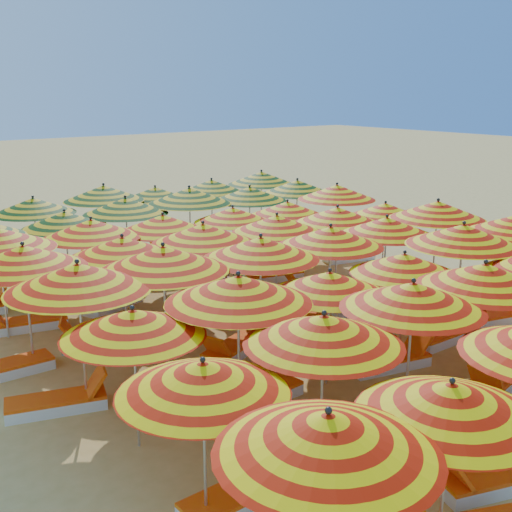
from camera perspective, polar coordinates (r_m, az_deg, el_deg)
name	(u,v)px	position (r m, az deg, el deg)	size (l,w,h in m)	color
ground	(269,325)	(15.39, 1.13, -6.15)	(120.00, 120.00, 0.00)	#E2B764
umbrella_0	(328,434)	(6.61, 6.40, -15.46)	(3.04, 3.04, 2.47)	silver
umbrella_1	(451,400)	(7.79, 16.92, -12.17)	(2.63, 2.63, 2.33)	silver
umbrella_6	(203,378)	(8.01, -4.73, -10.76)	(2.90, 2.90, 2.33)	silver
umbrella_7	(324,330)	(9.19, 6.04, -6.56)	(3.05, 3.05, 2.46)	silver
umbrella_8	(413,296)	(10.72, 13.76, -3.47)	(3.15, 3.15, 2.52)	silver
umbrella_9	(485,276)	(12.06, 19.65, -1.70)	(2.92, 2.92, 2.56)	silver
umbrella_12	(133,323)	(9.84, -10.88, -5.88)	(2.46, 2.46, 2.35)	silver
umbrella_13	(238,289)	(10.50, -1.59, -2.98)	(2.63, 2.63, 2.61)	silver
umbrella_14	(329,283)	(11.85, 6.55, -2.37)	(2.66, 2.66, 2.30)	silver
umbrella_15	(404,264)	(13.26, 13.04, -0.67)	(2.43, 2.43, 2.33)	silver
umbrella_16	(463,235)	(14.84, 17.93, 1.78)	(3.14, 3.14, 2.66)	silver
umbrella_18	(78,277)	(11.38, -15.55, -1.82)	(2.58, 2.58, 2.67)	silver
umbrella_19	(163,258)	(12.28, -8.24, -0.22)	(3.08, 3.08, 2.67)	silver
umbrella_20	(261,248)	(13.20, 0.42, 0.71)	(3.13, 3.13, 2.60)	silver
umbrella_21	(330,237)	(14.49, 6.63, 1.72)	(3.05, 3.05, 2.55)	silver
umbrella_22	(387,226)	(16.14, 11.53, 2.62)	(2.63, 2.63, 2.48)	silver
umbrella_23	(438,210)	(17.60, 15.84, 3.95)	(3.10, 3.10, 2.68)	silver
umbrella_24	(24,257)	(13.31, -19.96, -0.09)	(2.86, 2.86, 2.60)	silver
umbrella_25	(122,247)	(13.99, -11.79, 0.77)	(2.78, 2.78, 2.48)	silver
umbrella_26	(203,234)	(14.77, -4.74, 1.99)	(2.88, 2.88, 2.55)	silver
umbrella_27	(277,224)	(16.28, 1.86, 2.89)	(2.71, 2.71, 2.44)	silver
umbrella_28	(337,215)	(17.47, 7.25, 3.62)	(2.75, 2.75, 2.44)	silver
umbrella_29	(385,210)	(18.77, 11.41, 4.00)	(2.71, 2.71, 2.36)	silver
umbrella_31	(91,229)	(15.92, -14.43, 2.37)	(3.06, 3.06, 2.50)	silver
umbrella_32	(163,223)	(16.50, -8.28, 2.89)	(2.47, 2.47, 2.43)	silver
umbrella_33	(233,215)	(17.97, -2.07, 3.68)	(2.67, 2.67, 2.32)	silver
umbrella_34	(287,209)	(18.76, 2.80, 4.22)	(2.45, 2.45, 2.34)	silver
umbrella_35	(337,192)	(20.44, 7.19, 5.65)	(3.17, 3.17, 2.61)	silver
umbrella_37	(65,220)	(17.61, -16.63, 3.10)	(2.47, 2.47, 2.41)	silver
umbrella_38	(126,206)	(18.54, -11.52, 4.38)	(2.89, 2.89, 2.55)	silver
umbrella_39	(189,196)	(19.36, -5.95, 5.34)	(3.30, 3.30, 2.67)	silver
umbrella_40	(250,194)	(20.43, -0.57, 5.54)	(3.11, 3.11, 2.52)	silver
umbrella_41	(297,187)	(21.82, 3.69, 6.16)	(2.81, 2.81, 2.54)	silver
umbrella_43	(33,206)	(19.44, -19.18, 4.24)	(2.95, 2.95, 2.52)	silver
umbrella_44	(104,193)	(20.46, -13.38, 5.47)	(2.78, 2.78, 2.64)	silver
umbrella_45	(155,194)	(21.33, -8.94, 5.49)	(2.94, 2.94, 2.41)	silver
umbrella_46	(212,186)	(22.14, -3.98, 6.20)	(2.52, 2.52, 2.51)	silver
umbrella_47	(261,178)	(23.51, 0.48, 6.95)	(2.55, 2.55, 2.60)	silver
lounger_1	(492,479)	(10.12, 20.21, -18.10)	(1.83, 1.09, 0.69)	white
lounger_5	(243,494)	(9.27, -1.18, -20.42)	(1.75, 0.63, 0.69)	white
lounger_6	(335,439)	(10.52, 7.01, -15.87)	(1.83, 1.04, 0.69)	white
lounger_7	(392,428)	(10.98, 12.03, -14.70)	(1.74, 0.62, 0.69)	white
lounger_8	(498,381)	(13.10, 20.72, -10.32)	(1.81, 0.91, 0.69)	white
lounger_11	(257,396)	(11.71, 0.08, -12.36)	(1.77, 0.72, 0.69)	white
lounger_12	(391,361)	(13.39, 11.88, -9.08)	(1.82, 0.96, 0.69)	white
lounger_13	(446,335)	(15.00, 16.53, -6.73)	(1.74, 0.59, 0.69)	white
lounger_14	(499,316)	(16.60, 20.81, -5.01)	(1.82, 0.98, 0.69)	white
lounger_15	(59,402)	(12.03, -17.11, -12.30)	(1.83, 1.06, 0.69)	white
lounger_16	(233,349)	(13.68, -2.03, -8.23)	(1.82, 1.18, 0.69)	white
lounger_17	(302,327)	(14.87, 4.14, -6.32)	(1.82, 1.25, 0.69)	white
lounger_18	(362,307)	(16.33, 9.44, -4.53)	(1.83, 1.08, 0.69)	white
lounger_19	(412,292)	(17.79, 13.70, -3.14)	(1.81, 0.92, 0.69)	white
lounger_20	(5,368)	(13.69, -21.38, -9.28)	(1.73, 0.59, 0.69)	white
lounger_21	(101,341)	(14.46, -13.65, -7.36)	(1.82, 1.26, 0.69)	white
lounger_22	(181,321)	(15.31, -6.65, -5.76)	(1.82, 1.21, 0.69)	white
lounger_23	(313,287)	(17.75, 5.07, -2.80)	(1.82, 0.93, 0.69)	white
lounger_24	(27,323)	(16.00, -19.71, -5.64)	(1.82, 0.93, 0.69)	white
lounger_25	(112,303)	(16.85, -12.69, -4.09)	(1.82, 1.23, 0.69)	white
lounger_26	(272,275)	(18.79, 1.46, -1.74)	(1.82, 0.96, 0.69)	white
lounger_27	(348,256)	(21.17, 8.15, 0.00)	(1.81, 0.90, 0.69)	white
lounger_29	(89,285)	(18.46, -14.65, -2.55)	(1.75, 0.63, 0.69)	white
lounger_30	(144,272)	(19.47, -9.93, -1.38)	(1.83, 1.10, 0.69)	white
lounger_31	(263,254)	(21.24, 0.67, 0.21)	(1.82, 1.24, 0.69)	white
lounger_32	(57,270)	(20.26, -17.27, -1.20)	(1.83, 1.10, 0.69)	white
lounger_33	(171,250)	(21.93, -7.53, 0.55)	(1.83, 1.09, 0.69)	white
lounger_34	(198,246)	(22.38, -5.14, 0.91)	(1.82, 1.02, 0.69)	white
lounger_35	(254,238)	(23.42, -0.17, 1.59)	(1.83, 1.07, 0.69)	white
beachgoer_b	(265,313)	(14.06, 0.80, -5.11)	(0.69, 0.54, 1.42)	tan
beachgoer_a	(227,293)	(15.56, -2.59, -3.35)	(0.48, 0.32, 1.32)	tan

